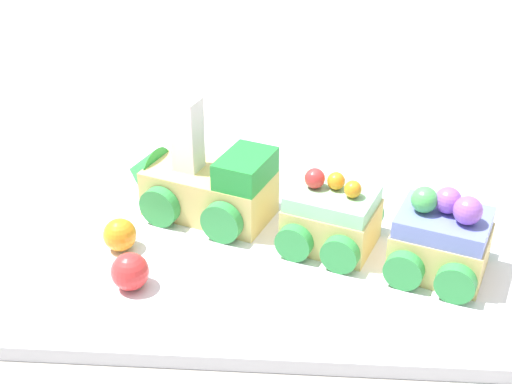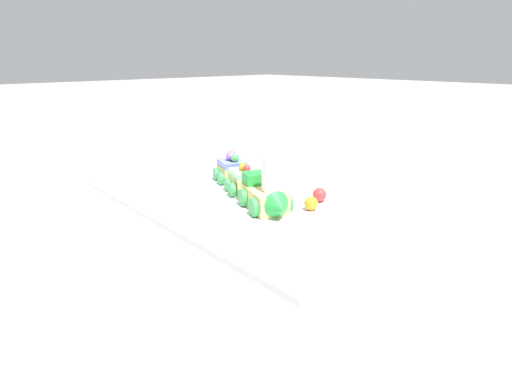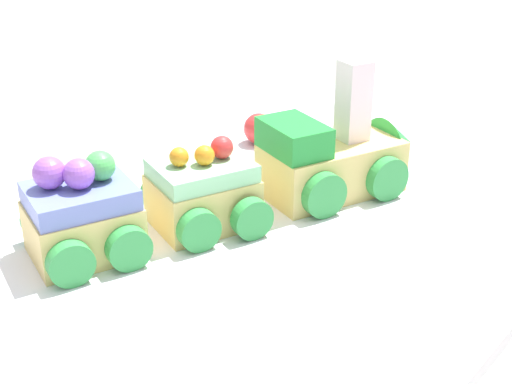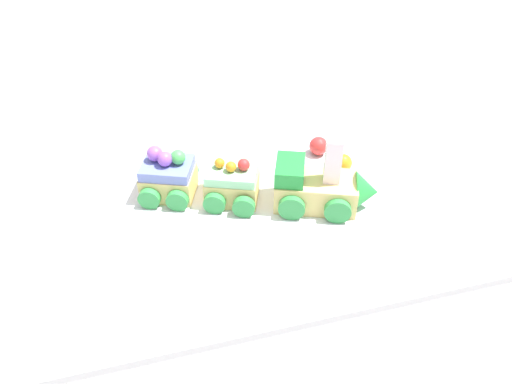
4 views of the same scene
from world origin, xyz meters
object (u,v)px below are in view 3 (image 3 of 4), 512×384
Objects in this scene: gumball_orange at (315,136)px; cake_car_mint at (203,194)px; cake_train_locomotive at (341,157)px; cake_car_blueberry at (82,218)px; gumball_red at (259,129)px.

cake_car_mint is at bearing -173.46° from gumball_orange.
cake_car_blueberry is (-0.20, 0.08, -0.00)m from cake_train_locomotive.
gumball_red reaches higher than gumball_orange.
cake_car_blueberry is (-0.08, 0.03, 0.00)m from cake_car_mint.
cake_train_locomotive is at bearing -108.15° from gumball_red.
gumball_red is 1.06× the size of gumball_orange.
cake_car_mint is 0.09m from cake_car_blueberry.
cake_car_mint is at bearing -155.17° from gumball_red.
cake_car_mint is at bearing -0.15° from cake_car_blueberry.
cake_car_blueberry is 0.24m from gumball_red.
cake_train_locomotive reaches higher than cake_car_mint.
gumball_orange is at bearing 27.66° from cake_car_mint.
gumball_red is (0.15, 0.07, -0.01)m from cake_car_mint.
cake_car_mint reaches higher than gumball_orange.
cake_car_mint reaches higher than gumball_red.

